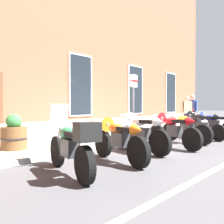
{
  "coord_description": "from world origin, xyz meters",
  "views": [
    {
      "loc": [
        -6.77,
        -4.91,
        1.23
      ],
      "look_at": [
        -0.46,
        0.68,
        1.05
      ],
      "focal_mm": 40.06,
      "sensor_mm": 36.0,
      "label": 1
    }
  ],
  "objects": [
    {
      "name": "sidewalk",
      "position": [
        0.0,
        1.41,
        0.06
      ],
      "size": [
        28.62,
        2.82,
        0.13
      ],
      "primitive_type": "cube",
      "color": "gray",
      "rests_on": "ground_plane"
    },
    {
      "name": "motorcycle_green_touring",
      "position": [
        -3.94,
        -1.43,
        0.54
      ],
      "size": [
        0.96,
        1.97,
        1.28
      ],
      "color": "black",
      "rests_on": "ground_plane"
    },
    {
      "name": "barrel_planter",
      "position": [
        -3.64,
        1.25,
        0.5
      ],
      "size": [
        0.69,
        0.69,
        0.92
      ],
      "color": "brown",
      "rests_on": "sidewalk"
    },
    {
      "name": "pedestrian_blue_top",
      "position": [
        6.28,
        0.81,
        1.11
      ],
      "size": [
        0.29,
        0.66,
        1.74
      ],
      "color": "black",
      "rests_on": "sidewalk"
    },
    {
      "name": "ground_plane",
      "position": [
        0.0,
        0.0,
        0.0
      ],
      "size": [
        140.0,
        140.0,
        0.0
      ],
      "primitive_type": "plane",
      "color": "#38383A"
    },
    {
      "name": "motorcycle_yellow_naked",
      "position": [
        1.22,
        -1.16,
        0.49
      ],
      "size": [
        0.7,
        2.0,
        0.98
      ],
      "color": "black",
      "rests_on": "ground_plane"
    },
    {
      "name": "parking_sign",
      "position": [
        0.52,
        0.51,
        1.61
      ],
      "size": [
        0.36,
        0.07,
        2.29
      ],
      "color": "#4C4C51",
      "rests_on": "sidewalk"
    },
    {
      "name": "brick_pub_facade",
      "position": [
        0.0,
        5.82,
        4.51
      ],
      "size": [
        22.62,
        6.09,
        9.03
      ],
      "color": "brown",
      "rests_on": "ground_plane"
    },
    {
      "name": "motorcycle_orange_sport",
      "position": [
        -2.51,
        -1.28,
        0.54
      ],
      "size": [
        0.8,
        2.01,
        0.99
      ],
      "color": "black",
      "rests_on": "ground_plane"
    },
    {
      "name": "motorcycle_black_sport",
      "position": [
        2.55,
        -1.09,
        0.58
      ],
      "size": [
        0.8,
        2.04,
        1.06
      ],
      "color": "black",
      "rests_on": "ground_plane"
    },
    {
      "name": "motorcycle_red_sport",
      "position": [
        0.01,
        -1.29,
        0.57
      ],
      "size": [
        0.8,
        2.02,
        1.05
      ],
      "color": "black",
      "rests_on": "ground_plane"
    },
    {
      "name": "motorcycle_blue_sport",
      "position": [
        3.99,
        -1.01,
        0.55
      ],
      "size": [
        0.62,
        2.05,
        1.0
      ],
      "color": "black",
      "rests_on": "ground_plane"
    },
    {
      "name": "pedestrian_tan_coat",
      "position": [
        5.67,
        0.85,
        1.06
      ],
      "size": [
        0.59,
        0.43,
        1.67
      ],
      "color": "#2D3351",
      "rests_on": "sidewalk"
    },
    {
      "name": "motorcycle_white_sport",
      "position": [
        -1.27,
        -1.01,
        0.58
      ],
      "size": [
        0.69,
        2.01,
        1.08
      ],
      "color": "black",
      "rests_on": "ground_plane"
    }
  ]
}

